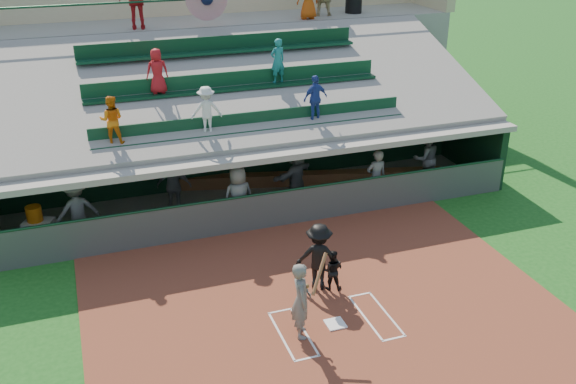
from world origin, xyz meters
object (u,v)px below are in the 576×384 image
object	(u,v)px
home_plate	(335,324)
batter_at_plate	(301,300)
white_table	(40,231)
trash_bin	(354,0)
water_cooler	(34,214)
catcher	(332,270)

from	to	relation	value
home_plate	batter_at_plate	xyz separation A→B (m)	(-0.86, -0.07, 0.89)
white_table	trash_bin	xyz separation A→B (m)	(12.54, 6.97, 4.72)
home_plate	trash_bin	size ratio (longest dim) A/B	0.43
water_cooler	white_table	bearing A→B (deg)	-25.70
home_plate	trash_bin	world-z (taller)	trash_bin
water_cooler	home_plate	bearing A→B (deg)	-44.36
home_plate	white_table	bearing A→B (deg)	135.48
home_plate	trash_bin	distance (m)	15.43
home_plate	batter_at_plate	world-z (taller)	batter_at_plate
batter_at_plate	trash_bin	world-z (taller)	trash_bin
trash_bin	white_table	bearing A→B (deg)	-150.94
catcher	white_table	xyz separation A→B (m)	(-6.79, 4.81, -0.17)
batter_at_plate	trash_bin	size ratio (longest dim) A/B	1.97
batter_at_plate	white_table	distance (m)	8.34
home_plate	water_cooler	world-z (taller)	water_cooler
trash_bin	home_plate	bearing A→B (deg)	-115.31
catcher	water_cooler	world-z (taller)	water_cooler
home_plate	white_table	size ratio (longest dim) A/B	0.56
white_table	trash_bin	distance (m)	15.10
home_plate	water_cooler	distance (m)	8.97
trash_bin	water_cooler	bearing A→B (deg)	-151.19
water_cooler	trash_bin	bearing A→B (deg)	28.81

